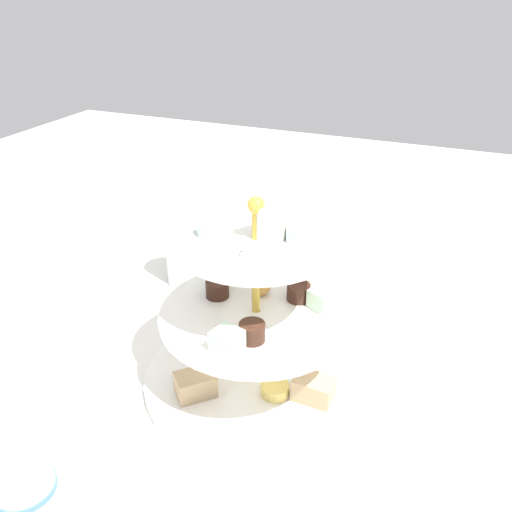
{
  "coord_description": "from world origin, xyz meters",
  "views": [
    {
      "loc": [
        0.21,
        -0.52,
        0.48
      ],
      "look_at": [
        0.0,
        0.0,
        0.18
      ],
      "focal_mm": 38.09,
      "sensor_mm": 36.0,
      "label": 1
    }
  ],
  "objects_px": {
    "tiered_serving_stand": "(256,328)",
    "water_glass_tall_right": "(186,249)",
    "butter_knife_left": "(426,301)",
    "butter_knife_right": "(6,372)",
    "teacup_with_saucer": "(29,503)"
  },
  "relations": [
    {
      "from": "water_glass_tall_right",
      "to": "butter_knife_left",
      "type": "distance_m",
      "value": 0.41
    },
    {
      "from": "teacup_with_saucer",
      "to": "butter_knife_right",
      "type": "xyz_separation_m",
      "value": [
        -0.19,
        0.16,
        -0.02
      ]
    },
    {
      "from": "tiered_serving_stand",
      "to": "butter_knife_left",
      "type": "relative_size",
      "value": 1.71
    },
    {
      "from": "butter_knife_right",
      "to": "tiered_serving_stand",
      "type": "bearing_deg",
      "value": 84.21
    },
    {
      "from": "teacup_with_saucer",
      "to": "butter_knife_left",
      "type": "bearing_deg",
      "value": 61.06
    },
    {
      "from": "teacup_with_saucer",
      "to": "butter_knife_right",
      "type": "height_order",
      "value": "teacup_with_saucer"
    },
    {
      "from": "water_glass_tall_right",
      "to": "butter_knife_left",
      "type": "relative_size",
      "value": 0.73
    },
    {
      "from": "tiered_serving_stand",
      "to": "teacup_with_saucer",
      "type": "xyz_separation_m",
      "value": [
        -0.12,
        -0.27,
        -0.06
      ]
    },
    {
      "from": "butter_knife_left",
      "to": "butter_knife_right",
      "type": "xyz_separation_m",
      "value": [
        -0.5,
        -0.4,
        0.0
      ]
    },
    {
      "from": "water_glass_tall_right",
      "to": "butter_knife_right",
      "type": "height_order",
      "value": "water_glass_tall_right"
    },
    {
      "from": "butter_knife_left",
      "to": "water_glass_tall_right",
      "type": "bearing_deg",
      "value": 36.17
    },
    {
      "from": "butter_knife_right",
      "to": "butter_knife_left",
      "type": "bearing_deg",
      "value": 102.6
    },
    {
      "from": "tiered_serving_stand",
      "to": "water_glass_tall_right",
      "type": "xyz_separation_m",
      "value": [
        -0.21,
        0.2,
        -0.02
      ]
    },
    {
      "from": "tiered_serving_stand",
      "to": "butter_knife_right",
      "type": "height_order",
      "value": "tiered_serving_stand"
    },
    {
      "from": "butter_knife_right",
      "to": "teacup_with_saucer",
      "type": "bearing_deg",
      "value": 24.67
    }
  ]
}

